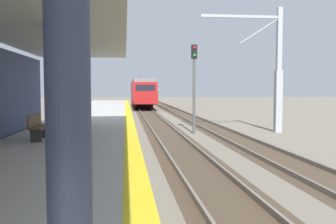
{
  "coord_description": "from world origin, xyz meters",
  "views": [
    {
      "loc": [
        -0.45,
        0.33,
        2.68
      ],
      "look_at": [
        0.58,
        9.32,
        2.1
      ],
      "focal_mm": 40.03,
      "sensor_mm": 36.0,
      "label": 1
    }
  ],
  "objects_px": {
    "approaching_train": "(142,92)",
    "catenary_pylon_far_side": "(274,73)",
    "rail_signal_post": "(194,79)",
    "platform_bench": "(38,126)"
  },
  "relations": [
    {
      "from": "rail_signal_post",
      "to": "platform_bench",
      "type": "xyz_separation_m",
      "value": [
        -7.01,
        -8.4,
        -1.82
      ]
    },
    {
      "from": "rail_signal_post",
      "to": "catenary_pylon_far_side",
      "type": "xyz_separation_m",
      "value": [
        4.88,
        0.1,
        0.41
      ]
    },
    {
      "from": "approaching_train",
      "to": "catenary_pylon_far_side",
      "type": "distance_m",
      "value": 31.96
    },
    {
      "from": "rail_signal_post",
      "to": "approaching_train",
      "type": "bearing_deg",
      "value": 93.01
    },
    {
      "from": "approaching_train",
      "to": "catenary_pylon_far_side",
      "type": "height_order",
      "value": "catenary_pylon_far_side"
    },
    {
      "from": "catenary_pylon_far_side",
      "to": "approaching_train",
      "type": "bearing_deg",
      "value": 101.81
    },
    {
      "from": "approaching_train",
      "to": "catenary_pylon_far_side",
      "type": "relative_size",
      "value": 2.61
    },
    {
      "from": "approaching_train",
      "to": "rail_signal_post",
      "type": "bearing_deg",
      "value": -86.99
    },
    {
      "from": "approaching_train",
      "to": "catenary_pylon_far_side",
      "type": "bearing_deg",
      "value": -78.19
    },
    {
      "from": "approaching_train",
      "to": "platform_bench",
      "type": "xyz_separation_m",
      "value": [
        -5.36,
        -39.74,
        -0.8
      ]
    }
  ]
}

